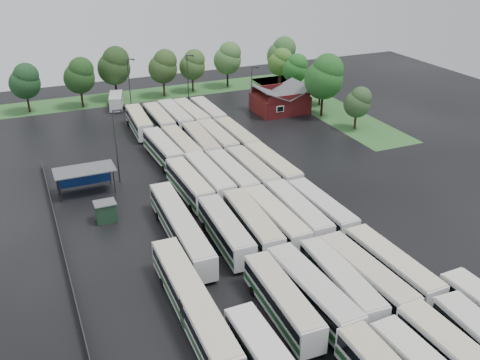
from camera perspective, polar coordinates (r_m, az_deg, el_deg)
name	(u,v)px	position (r m, az deg, el deg)	size (l,w,h in m)	color
ground	(265,242)	(63.68, 2.66, -6.64)	(160.00, 160.00, 0.00)	black
brick_building	(280,103)	(107.76, 4.27, 8.24)	(10.07, 8.60, 5.39)	maroon
wash_shed	(84,172)	(77.04, -16.29, 0.83)	(8.20, 4.20, 3.58)	#2D2D30
utility_hut	(106,211)	(69.44, -14.14, -3.27)	(2.70, 2.20, 2.62)	#17341F
grass_strip_north	(145,95)	(120.81, -10.14, 8.92)	(80.00, 10.00, 0.01)	#2D5F28
grass_strip_east	(322,105)	(113.15, 8.78, 7.87)	(10.00, 50.00, 0.01)	#2D5F28
west_fence	(61,245)	(65.37, -18.51, -6.56)	(0.10, 50.00, 1.20)	#2D2D30
bus_r1c0	(282,300)	(51.80, 4.49, -12.69)	(3.02, 12.68, 3.51)	silver
bus_r1c1	(312,292)	(52.91, 7.67, -11.78)	(3.37, 13.41, 3.70)	silver
bus_r1c2	(340,283)	(54.66, 10.65, -10.74)	(3.31, 12.95, 3.57)	silver
bus_r1c3	(365,277)	(55.92, 13.22, -10.03)	(3.38, 13.21, 3.65)	silver
bus_r1c4	(391,267)	(58.08, 15.84, -8.93)	(3.22, 12.97, 3.58)	silver
bus_r2c0	(225,230)	(62.14, -1.56, -5.39)	(3.20, 12.89, 3.56)	silver
bus_r2c1	(252,224)	(63.28, 1.30, -4.70)	(3.47, 13.35, 3.68)	silver
bus_r2c2	(275,219)	(64.33, 3.76, -4.23)	(2.89, 13.13, 3.65)	silver
bus_r2c3	(297,213)	(65.87, 6.10, -3.54)	(3.06, 13.27, 3.68)	silver
bus_r2c4	(321,209)	(67.27, 8.61, -3.12)	(3.03, 12.71, 3.52)	silver
bus_r3c0	(189,184)	(73.24, -5.43, -0.43)	(2.97, 12.66, 3.51)	silver
bus_r3c1	(209,178)	(74.41, -3.33, 0.16)	(3.00, 13.27, 3.68)	silver
bus_r3c2	(231,176)	(75.09, -0.92, 0.43)	(3.03, 13.14, 3.64)	silver
bus_r3c3	(252,171)	(76.53, 1.27, 0.92)	(2.88, 12.95, 3.60)	silver
bus_r3c4	(272,168)	(77.84, 3.46, 1.34)	(3.13, 13.17, 3.65)	silver
bus_r4c0	(163,149)	(85.06, -8.24, 3.26)	(3.19, 12.90, 3.57)	silver
bus_r4c1	(182,146)	(85.89, -6.25, 3.58)	(3.00, 12.69, 3.51)	silver
bus_r4c2	(201,143)	(86.84, -4.19, 3.95)	(3.20, 13.01, 3.60)	silver
bus_r4c3	(217,140)	(88.14, -2.45, 4.33)	(2.78, 12.87, 3.58)	silver
bus_r4c4	(236,138)	(88.97, -0.40, 4.55)	(2.90, 12.85, 3.57)	silver
bus_r5c0	(139,122)	(97.98, -10.72, 6.10)	(3.29, 12.72, 3.51)	silver
bus_r5c1	(159,120)	(98.28, -8.63, 6.33)	(2.80, 12.78, 3.55)	silver
bus_r5c2	(175,117)	(99.10, -6.92, 6.64)	(3.01, 13.22, 3.67)	silver
bus_r5c3	(191,115)	(99.97, -5.26, 6.87)	(3.26, 13.02, 3.60)	silver
bus_r5c4	(208,113)	(100.98, -3.43, 7.10)	(2.72, 12.67, 3.52)	silver
artic_bus_west_b	(181,227)	(63.10, -6.36, -5.03)	(3.19, 19.16, 3.54)	silver
artic_bus_west_c	(193,304)	(51.38, -5.08, -13.00)	(2.95, 19.36, 3.59)	silver
minibus	(116,101)	(112.39, -13.08, 8.25)	(3.98, 7.11, 2.93)	silver
tree_north_0	(25,81)	(113.84, -21.94, 9.78)	(5.98, 5.98, 9.91)	black
tree_north_1	(80,75)	(113.69, -16.71, 10.65)	(6.20, 6.20, 10.27)	black
tree_north_2	(115,65)	(117.11, -13.23, 11.81)	(6.84, 6.84, 11.33)	black
tree_north_3	(164,66)	(117.65, -8.16, 11.93)	(6.19, 6.19, 10.25)	#3C2815
tree_north_4	(193,64)	(120.63, -5.05, 12.18)	(5.70, 5.70, 9.44)	#312216
tree_north_5	(228,58)	(123.83, -1.26, 12.89)	(6.24, 6.24, 10.34)	black
tree_north_6	(282,54)	(126.74, 4.52, 13.30)	(6.61, 6.61, 10.95)	black
tree_east_0	(358,102)	(99.29, 12.50, 8.12)	(4.81, 4.78, 7.92)	#331F13
tree_east_1	(325,76)	(104.48, 9.05, 10.86)	(7.39, 7.39, 12.24)	black
tree_east_2	(322,81)	(112.25, 8.71, 10.39)	(4.70, 4.69, 7.76)	black
tree_east_3	(296,68)	(118.90, 5.97, 11.78)	(5.39, 5.39, 8.93)	black
tree_east_4	(281,61)	(124.79, 4.34, 12.50)	(5.40, 5.40, 8.94)	black
lamp_post_ne	(252,89)	(102.46, 1.32, 9.69)	(1.54, 0.30, 10.02)	#2D2D30
lamp_post_nw	(117,141)	(77.46, -13.02, 4.06)	(1.68, 0.33, 10.92)	#2D2D30
lamp_post_back_w	(130,81)	(108.85, -11.68, 10.27)	(1.61, 0.31, 10.47)	#2D2D30
lamp_post_back_e	(188,76)	(111.46, -5.54, 10.96)	(1.58, 0.31, 10.24)	#2D2D30
puddle_0	(332,342)	(50.92, 9.74, -16.69)	(6.01, 6.01, 0.01)	black
puddle_2	(213,243)	(63.44, -2.87, -6.78)	(5.63, 5.63, 0.01)	black
puddle_3	(329,251)	(62.78, 9.48, -7.53)	(2.97, 2.97, 0.01)	black
puddle_4	(446,302)	(58.28, 21.08, -12.05)	(2.74, 2.74, 0.01)	black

